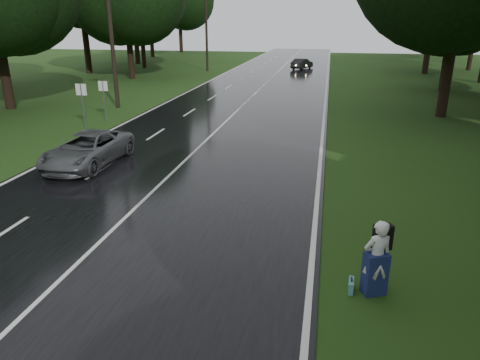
# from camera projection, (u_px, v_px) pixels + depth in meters

# --- Properties ---
(ground) EXTENTS (160.00, 160.00, 0.00)m
(ground) POSITION_uv_depth(u_px,v_px,m) (54.00, 288.00, 10.12)
(ground) COLOR #1F3E12
(ground) RESTS_ON ground
(road) EXTENTS (12.00, 140.00, 0.04)m
(road) POSITION_uv_depth(u_px,v_px,m) (234.00, 115.00, 28.54)
(road) COLOR black
(road) RESTS_ON ground
(lane_center) EXTENTS (0.12, 140.00, 0.01)m
(lane_center) POSITION_uv_depth(u_px,v_px,m) (234.00, 114.00, 28.53)
(lane_center) COLOR silver
(lane_center) RESTS_ON road
(grey_car) EXTENTS (2.39, 4.91, 1.34)m
(grey_car) POSITION_uv_depth(u_px,v_px,m) (87.00, 149.00, 18.39)
(grey_car) COLOR #4F5255
(grey_car) RESTS_ON road
(far_car) EXTENTS (2.64, 4.06, 1.26)m
(far_car) POSITION_uv_depth(u_px,v_px,m) (302.00, 64.00, 54.70)
(far_car) COLOR black
(far_car) RESTS_ON road
(hitchhiker) EXTENTS (0.77, 0.75, 1.80)m
(hitchhiker) POSITION_uv_depth(u_px,v_px,m) (377.00, 260.00, 9.66)
(hitchhiker) COLOR silver
(hitchhiker) RESTS_ON ground
(suitcase) EXTENTS (0.14, 0.40, 0.28)m
(suitcase) POSITION_uv_depth(u_px,v_px,m) (351.00, 286.00, 9.95)
(suitcase) COLOR teal
(suitcase) RESTS_ON ground
(utility_pole_mid) EXTENTS (1.80, 0.28, 10.20)m
(utility_pole_mid) POSITION_uv_depth(u_px,v_px,m) (118.00, 108.00, 30.89)
(utility_pole_mid) COLOR black
(utility_pole_mid) RESTS_ON ground
(utility_pole_far) EXTENTS (1.80, 0.28, 9.88)m
(utility_pole_far) POSITION_uv_depth(u_px,v_px,m) (207.00, 71.00, 52.99)
(utility_pole_far) COLOR black
(utility_pole_far) RESTS_ON ground
(road_sign_a) EXTENTS (0.62, 0.10, 2.58)m
(road_sign_a) POSITION_uv_depth(u_px,v_px,m) (86.00, 130.00, 24.50)
(road_sign_a) COLOR white
(road_sign_a) RESTS_ON ground
(road_sign_b) EXTENTS (0.58, 0.10, 2.41)m
(road_sign_b) POSITION_uv_depth(u_px,v_px,m) (107.00, 121.00, 26.73)
(road_sign_b) COLOR white
(road_sign_b) RESTS_ON ground
(tree_left_d) EXTENTS (8.84, 8.84, 13.82)m
(tree_left_d) POSITION_uv_depth(u_px,v_px,m) (11.00, 109.00, 30.57)
(tree_left_d) COLOR black
(tree_left_d) RESTS_ON ground
(tree_left_e) EXTENTS (8.64, 8.64, 13.49)m
(tree_left_e) POSITION_uv_depth(u_px,v_px,m) (132.00, 79.00, 46.12)
(tree_left_e) COLOR black
(tree_left_e) RESTS_ON ground
(tree_left_f) EXTENTS (9.15, 9.15, 14.30)m
(tree_left_f) POSITION_uv_depth(u_px,v_px,m) (145.00, 68.00, 56.21)
(tree_left_f) COLOR black
(tree_left_f) RESTS_ON ground
(tree_right_d) EXTENTS (10.14, 10.14, 15.85)m
(tree_right_d) POSITION_uv_depth(u_px,v_px,m) (440.00, 117.00, 28.04)
(tree_right_d) COLOR black
(tree_right_d) RESTS_ON ground
(tree_right_e) EXTENTS (7.13, 7.13, 11.14)m
(tree_right_e) POSITION_uv_depth(u_px,v_px,m) (441.00, 91.00, 38.15)
(tree_right_e) COLOR black
(tree_right_e) RESTS_ON ground
(tree_right_f) EXTENTS (9.01, 9.01, 14.07)m
(tree_right_f) POSITION_uv_depth(u_px,v_px,m) (424.00, 74.00, 50.34)
(tree_right_f) COLOR black
(tree_right_f) RESTS_ON ground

